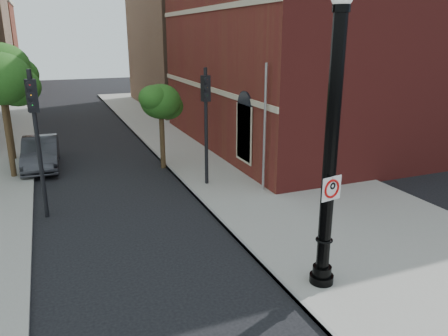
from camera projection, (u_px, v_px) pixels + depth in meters
name	position (u px, v px, depth m)	size (l,w,h in m)	color
ground	(212.00, 309.00, 10.36)	(120.00, 120.00, 0.00)	black
sidewalk_right	(255.00, 167.00, 21.36)	(8.00, 60.00, 0.12)	gray
curb_edge	(177.00, 176.00, 19.93)	(0.10, 60.00, 0.14)	gray
brick_wall_building	(375.00, 34.00, 26.69)	(22.30, 16.30, 12.50)	maroon
bg_building_tan_b	(259.00, 26.00, 40.64)	(22.00, 14.00, 14.00)	#876249
lamppost	(330.00, 162.00, 10.35)	(0.61, 0.61, 7.27)	black
no_parking_sign	(332.00, 188.00, 10.35)	(0.59, 0.14, 0.60)	white
parked_car	(41.00, 153.00, 21.16)	(1.59, 4.56, 1.50)	#2C2C31
traffic_signal_left	(35.00, 121.00, 14.61)	(0.38, 0.45, 5.18)	black
traffic_signal_right	(206.00, 108.00, 17.84)	(0.35, 0.43, 5.00)	black
utility_pole	(265.00, 130.00, 17.29)	(0.10, 0.10, 5.23)	#999999
street_tree_a	(1.00, 80.00, 18.55)	(3.09, 2.79, 5.57)	#352515
street_tree_b	(2.00, 68.00, 21.30)	(3.28, 2.96, 5.90)	#352515
street_tree_c	(161.00, 103.00, 20.48)	(2.25, 2.04, 4.06)	#352515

